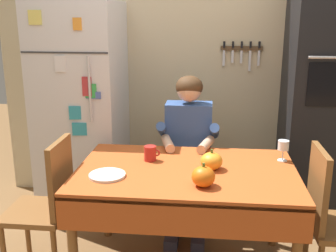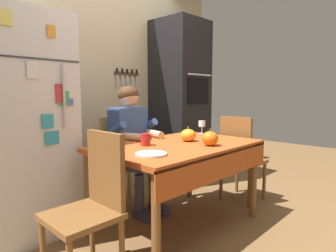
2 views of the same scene
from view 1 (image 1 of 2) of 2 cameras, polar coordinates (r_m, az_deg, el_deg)
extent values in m
cube|color=#BCAD89|center=(3.70, 4.71, 9.27)|extent=(3.70, 0.10, 2.60)
cube|color=#4C3823|center=(3.64, 10.28, 10.71)|extent=(0.36, 0.02, 0.04)
cube|color=silver|center=(3.63, 7.83, 9.41)|extent=(0.02, 0.01, 0.13)
cube|color=black|center=(3.62, 7.90, 11.26)|extent=(0.02, 0.01, 0.06)
cube|color=silver|center=(3.63, 9.03, 9.58)|extent=(0.02, 0.01, 0.11)
cube|color=black|center=(3.62, 9.11, 11.21)|extent=(0.02, 0.01, 0.06)
cube|color=silver|center=(3.63, 10.23, 9.51)|extent=(0.02, 0.01, 0.11)
cube|color=black|center=(3.62, 10.31, 11.16)|extent=(0.02, 0.01, 0.06)
cube|color=silver|center=(3.64, 11.39, 8.95)|extent=(0.02, 0.01, 0.18)
cube|color=black|center=(3.63, 11.51, 11.11)|extent=(0.02, 0.01, 0.06)
cube|color=silver|center=(3.65, 12.60, 9.25)|extent=(0.02, 0.01, 0.13)
cube|color=black|center=(3.64, 12.71, 11.05)|extent=(0.02, 0.01, 0.06)
cube|color=silver|center=(3.55, -11.96, 2.17)|extent=(0.68, 0.68, 1.80)
cylinder|color=silver|center=(3.11, -10.94, 5.06)|extent=(0.02, 0.02, 0.50)
cube|color=#333335|center=(3.15, -14.41, 9.94)|extent=(0.67, 0.01, 0.01)
cube|color=teal|center=(3.20, -12.92, 1.81)|extent=(0.09, 0.02, 0.11)
cube|color=#E5D666|center=(3.21, -18.18, 14.29)|extent=(0.10, 0.01, 0.11)
cube|color=green|center=(3.13, -10.79, 4.85)|extent=(0.09, 0.01, 0.11)
cube|color=silver|center=(3.17, -14.92, 8.44)|extent=(0.08, 0.01, 0.12)
cube|color=#B73338|center=(3.13, -11.31, 5.46)|extent=(0.07, 0.01, 0.15)
cube|color=#4C66B7|center=(3.13, -10.43, 4.26)|extent=(0.12, 0.01, 0.05)
cube|color=orange|center=(3.10, -12.62, 13.81)|extent=(0.07, 0.01, 0.09)
cube|color=teal|center=(3.23, -12.31, -0.43)|extent=(0.11, 0.02, 0.10)
cube|color=black|center=(3.51, 21.04, 3.81)|extent=(0.60, 0.60, 2.10)
cylinder|color=brown|center=(2.57, -13.18, -16.70)|extent=(0.06, 0.06, 0.70)
cylinder|color=brown|center=(3.22, -8.65, -9.46)|extent=(0.06, 0.06, 0.70)
cylinder|color=brown|center=(3.16, 14.80, -10.30)|extent=(0.06, 0.06, 0.70)
cube|color=#B24C1E|center=(2.62, 2.58, -6.46)|extent=(1.40, 0.90, 0.04)
cube|color=#B24C1E|center=(2.26, 1.82, -13.02)|extent=(1.40, 0.01, 0.20)
cube|color=tan|center=(3.37, 2.88, -6.61)|extent=(0.40, 0.40, 0.04)
cube|color=tan|center=(3.45, 3.11, -1.51)|extent=(0.36, 0.04, 0.48)
cylinder|color=tan|center=(3.32, -0.34, -11.20)|extent=(0.04, 0.04, 0.41)
cylinder|color=tan|center=(3.63, 0.27, -8.79)|extent=(0.04, 0.04, 0.41)
cylinder|color=tan|center=(3.30, 5.65, -11.43)|extent=(0.04, 0.04, 0.41)
cylinder|color=tan|center=(3.61, 5.71, -8.99)|extent=(0.04, 0.04, 0.41)
cube|color=#38384C|center=(3.21, 0.52, -15.60)|extent=(0.10, 0.22, 0.08)
cube|color=#38384C|center=(3.20, 4.22, -15.76)|extent=(0.10, 0.22, 0.08)
cylinder|color=#38384C|center=(3.17, 0.64, -12.10)|extent=(0.09, 0.09, 0.38)
cylinder|color=#38384C|center=(3.16, 4.33, -12.25)|extent=(0.09, 0.09, 0.38)
cube|color=#38384C|center=(3.20, 1.11, -6.50)|extent=(0.12, 0.40, 0.11)
cube|color=#38384C|center=(3.19, 4.35, -6.61)|extent=(0.12, 0.40, 0.11)
cube|color=#33518E|center=(3.21, 2.92, -0.95)|extent=(0.36, 0.20, 0.48)
cylinder|color=#33518E|center=(3.15, -0.78, -0.51)|extent=(0.07, 0.26, 0.18)
cylinder|color=#33518E|center=(3.13, 6.51, -0.72)|extent=(0.07, 0.26, 0.18)
cylinder|color=#D8A884|center=(3.00, -0.02, -2.45)|extent=(0.13, 0.27, 0.07)
cylinder|color=#D8A884|center=(2.98, 5.34, -2.61)|extent=(0.13, 0.27, 0.07)
sphere|color=#D8A884|center=(3.11, 2.99, 5.13)|extent=(0.19, 0.19, 0.19)
ellipsoid|color=#472D19|center=(3.12, 3.00, 5.52)|extent=(0.21, 0.21, 0.17)
cube|color=brown|center=(2.88, -17.87, -11.40)|extent=(0.40, 0.40, 0.04)
cube|color=brown|center=(2.71, -14.81, -6.91)|extent=(0.04, 0.36, 0.48)
cylinder|color=brown|center=(3.19, -19.16, -13.35)|extent=(0.04, 0.04, 0.41)
cylinder|color=brown|center=(3.07, -13.22, -14.08)|extent=(0.04, 0.04, 0.41)
cube|color=brown|center=(2.63, 20.30, -8.11)|extent=(0.04, 0.36, 0.48)
cylinder|color=brown|center=(2.99, 18.82, -15.33)|extent=(0.04, 0.04, 0.41)
cylinder|color=#B2231E|center=(2.74, -2.52, -3.85)|extent=(0.08, 0.08, 0.10)
torus|color=#B2231E|center=(2.74, -1.60, -3.79)|extent=(0.05, 0.01, 0.05)
cylinder|color=white|center=(2.86, 15.72, -4.66)|extent=(0.06, 0.06, 0.01)
cylinder|color=white|center=(2.85, 15.78, -3.92)|extent=(0.01, 0.01, 0.07)
cylinder|color=white|center=(2.82, 15.88, -2.60)|extent=(0.07, 0.07, 0.06)
ellipsoid|color=orange|center=(2.60, 6.11, -4.91)|extent=(0.14, 0.14, 0.11)
cylinder|color=#4C6023|center=(2.58, 6.15, -3.52)|extent=(0.02, 0.02, 0.02)
ellipsoid|color=orange|center=(2.35, 4.98, -7.07)|extent=(0.14, 0.14, 0.12)
cylinder|color=#4C6023|center=(2.32, 5.02, -5.45)|extent=(0.02, 0.02, 0.02)
cylinder|color=silver|center=(2.52, -8.53, -6.83)|extent=(0.22, 0.22, 0.02)
camera|label=2|loc=(2.19, -58.95, -6.33)|focal=30.62mm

